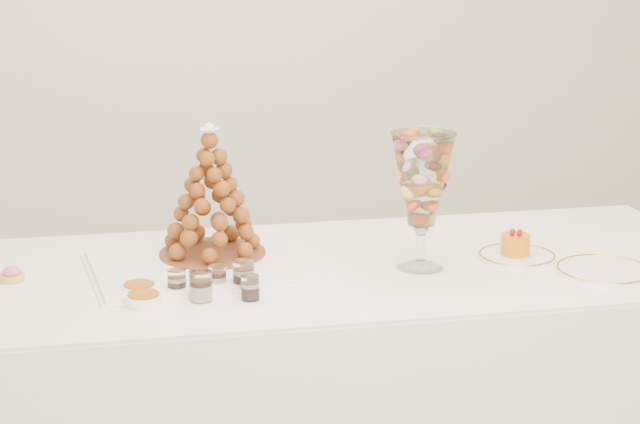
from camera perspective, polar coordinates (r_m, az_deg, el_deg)
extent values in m
cube|color=silver|center=(4.72, -5.10, 10.68)|extent=(4.50, 0.04, 2.80)
cube|color=white|center=(3.16, 0.84, -10.25)|extent=(2.26, 0.98, 0.83)
cube|color=white|center=(3.00, 0.87, -2.96)|extent=(2.25, 0.98, 0.01)
cube|color=white|center=(2.98, -6.27, -2.85)|extent=(0.63, 0.49, 0.02)
cylinder|color=white|center=(2.99, 5.37, -2.75)|extent=(0.13, 0.13, 0.02)
cylinder|color=white|center=(2.98, 5.39, -1.70)|extent=(0.03, 0.03, 0.09)
sphere|color=white|center=(2.96, 5.42, -0.85)|extent=(0.04, 0.04, 0.04)
cylinder|color=white|center=(3.11, 10.45, -2.34)|extent=(0.22, 0.22, 0.01)
cylinder|color=white|center=(3.04, 14.92, -3.05)|extent=(0.27, 0.27, 0.01)
cylinder|color=tan|center=(2.99, -16.10, -3.38)|extent=(0.07, 0.07, 0.02)
ellipsoid|color=#D95980|center=(2.98, -16.12, -3.07)|extent=(0.05, 0.05, 0.03)
cylinder|color=white|center=(2.79, -7.64, -3.73)|extent=(0.06, 0.06, 0.07)
cylinder|color=white|center=(2.82, -5.48, -3.48)|extent=(0.05, 0.05, 0.06)
cylinder|color=white|center=(2.81, -4.09, -3.37)|extent=(0.06, 0.06, 0.08)
cylinder|color=white|center=(2.73, -6.37, -3.95)|extent=(0.07, 0.07, 0.08)
cylinder|color=white|center=(2.73, -3.74, -4.05)|extent=(0.06, 0.06, 0.06)
cylinder|color=white|center=(2.80, -9.61, -4.12)|extent=(0.09, 0.09, 0.03)
cylinder|color=white|center=(2.73, -9.37, -4.66)|extent=(0.09, 0.09, 0.03)
cylinder|color=brown|center=(3.05, -5.75, -2.18)|extent=(0.30, 0.30, 0.01)
cone|color=brown|center=(3.00, -5.85, 1.18)|extent=(0.32, 0.32, 0.36)
sphere|color=white|center=(2.96, -5.94, 4.39)|extent=(0.04, 0.04, 0.04)
cylinder|color=orange|center=(3.10, 10.38, -1.72)|extent=(0.08, 0.08, 0.06)
sphere|color=#980514|center=(3.10, 10.62, -1.03)|extent=(0.01, 0.01, 0.01)
sphere|color=#980514|center=(3.10, 10.24, -1.00)|extent=(0.01, 0.01, 0.01)
sphere|color=#980514|center=(3.08, 10.21, -1.11)|extent=(0.01, 0.01, 0.01)
sphere|color=#980514|center=(3.08, 10.59, -1.14)|extent=(0.01, 0.01, 0.01)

